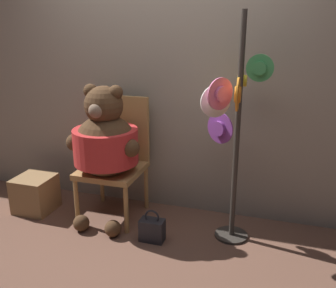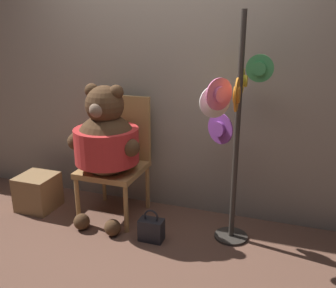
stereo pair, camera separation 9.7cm
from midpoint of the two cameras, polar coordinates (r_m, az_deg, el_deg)
The scene contains 7 objects.
ground_plane at distance 3.36m, azimuth -3.80°, elevation -13.31°, with size 14.00×14.00×0.00m, color brown.
wall_back at distance 3.48m, azimuth -0.62°, elevation 8.80°, with size 8.00×0.10×2.37m.
chair at distance 3.51m, azimuth -8.71°, elevation -1.67°, with size 0.54×0.55×1.10m.
teddy_bear at distance 3.29m, azimuth -10.37°, elevation 0.30°, with size 0.68×0.60×1.26m.
hat_display_rack at distance 2.93m, azimuth 8.75°, elevation 2.84°, with size 0.50×0.54×1.84m.
handbag_on_ground at distance 3.20m, azimuth -3.33°, elevation -12.88°, with size 0.20×0.12×0.28m.
wooden_crate at distance 3.88m, azimuth -20.26°, elevation -7.12°, with size 0.34×0.34×0.34m.
Camera 1 is at (1.02, -2.68, 1.74)m, focal length 40.00 mm.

